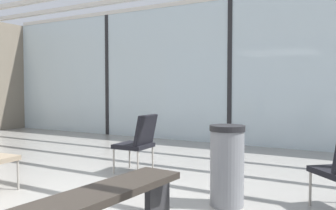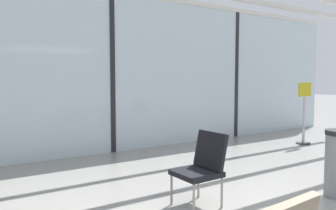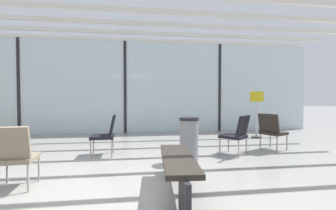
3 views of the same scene
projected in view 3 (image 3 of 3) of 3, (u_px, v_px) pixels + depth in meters
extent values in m
plane|color=gray|center=(109.00, 189.00, 3.13)|extent=(60.00, 60.00, 0.00)
cube|color=silver|center=(125.00, 87.00, 8.23)|extent=(14.00, 0.08, 3.25)
cube|color=black|center=(19.00, 86.00, 7.73)|extent=(0.10, 0.12, 3.25)
cube|color=black|center=(125.00, 87.00, 8.23)|extent=(0.10, 0.12, 3.25)
cube|color=black|center=(219.00, 88.00, 8.72)|extent=(0.10, 0.12, 3.25)
cube|color=beige|center=(120.00, 9.00, 5.38)|extent=(13.72, 0.12, 0.10)
cube|color=beige|center=(122.00, 22.00, 6.31)|extent=(13.72, 0.12, 0.10)
cube|color=beige|center=(124.00, 32.00, 7.24)|extent=(13.72, 0.12, 0.10)
cube|color=beige|center=(125.00, 40.00, 8.18)|extent=(13.72, 0.12, 0.10)
ellipsoid|color=#B2BCD6|center=(119.00, 86.00, 14.04)|extent=(12.69, 3.89, 3.89)
sphere|color=gray|center=(15.00, 86.00, 13.22)|extent=(2.14, 2.14, 2.14)
sphere|color=black|center=(47.00, 79.00, 11.77)|extent=(0.28, 0.28, 0.28)
sphere|color=black|center=(65.00, 79.00, 11.90)|extent=(0.28, 0.28, 0.28)
sphere|color=black|center=(84.00, 79.00, 12.02)|extent=(0.28, 0.28, 0.28)
sphere|color=black|center=(101.00, 79.00, 12.15)|extent=(0.28, 0.28, 0.28)
sphere|color=black|center=(119.00, 79.00, 12.27)|extent=(0.28, 0.28, 0.28)
sphere|color=black|center=(136.00, 80.00, 12.40)|extent=(0.28, 0.28, 0.28)
sphere|color=black|center=(153.00, 80.00, 12.53)|extent=(0.28, 0.28, 0.28)
cube|color=black|center=(102.00, 137.00, 4.95)|extent=(0.50, 0.50, 0.06)
cube|color=black|center=(112.00, 125.00, 4.98)|extent=(0.16, 0.48, 0.44)
cylinder|color=gray|center=(94.00, 145.00, 5.13)|extent=(0.03, 0.03, 0.37)
cylinder|color=gray|center=(91.00, 149.00, 4.71)|extent=(0.03, 0.03, 0.37)
cylinder|color=gray|center=(113.00, 144.00, 5.20)|extent=(0.03, 0.03, 0.37)
cylinder|color=gray|center=(112.00, 148.00, 4.79)|extent=(0.03, 0.03, 0.37)
cube|color=#7F705B|center=(17.00, 159.00, 3.16)|extent=(0.51, 0.51, 0.06)
cube|color=#7F705B|center=(9.00, 143.00, 2.94)|extent=(0.49, 0.17, 0.44)
cylinder|color=gray|center=(39.00, 169.00, 3.42)|extent=(0.03, 0.03, 0.37)
cylinder|color=gray|center=(7.00, 170.00, 3.33)|extent=(0.03, 0.03, 0.37)
cylinder|color=gray|center=(28.00, 178.00, 3.01)|extent=(0.03, 0.03, 0.37)
cube|color=#28231E|center=(274.00, 133.00, 5.49)|extent=(0.64, 0.64, 0.06)
cube|color=#28231E|center=(268.00, 123.00, 5.36)|extent=(0.34, 0.49, 0.44)
cylinder|color=gray|center=(287.00, 142.00, 5.44)|extent=(0.03, 0.03, 0.37)
cylinder|color=gray|center=(270.00, 140.00, 5.78)|extent=(0.03, 0.03, 0.37)
cylinder|color=gray|center=(277.00, 144.00, 5.20)|extent=(0.03, 0.03, 0.37)
cylinder|color=gray|center=(260.00, 142.00, 5.54)|extent=(0.03, 0.03, 0.37)
cube|color=black|center=(233.00, 136.00, 5.01)|extent=(0.68, 0.68, 0.06)
cube|color=black|center=(243.00, 126.00, 4.87)|extent=(0.45, 0.43, 0.44)
cylinder|color=gray|center=(228.00, 143.00, 5.31)|extent=(0.03, 0.03, 0.37)
cylinder|color=gray|center=(220.00, 146.00, 4.99)|extent=(0.03, 0.03, 0.37)
cylinder|color=gray|center=(246.00, 146.00, 5.05)|extent=(0.03, 0.03, 0.37)
cylinder|color=gray|center=(239.00, 149.00, 4.72)|extent=(0.03, 0.03, 0.37)
cube|color=#28231E|center=(178.00, 158.00, 3.02)|extent=(0.52, 1.53, 0.06)
cube|color=#262628|center=(185.00, 198.00, 2.35)|extent=(0.06, 0.36, 0.41)
cube|color=#262628|center=(173.00, 162.00, 3.69)|extent=(0.06, 0.36, 0.41)
cylinder|color=slate|center=(189.00, 141.00, 4.46)|extent=(0.36, 0.36, 0.80)
cylinder|color=black|center=(189.00, 119.00, 4.45)|extent=(0.38, 0.38, 0.06)
cylinder|color=#333333|center=(256.00, 137.00, 7.22)|extent=(0.32, 0.32, 0.03)
cylinder|color=#B2B2B7|center=(257.00, 120.00, 7.21)|extent=(0.06, 0.06, 1.10)
cube|color=gold|center=(257.00, 97.00, 7.19)|extent=(0.44, 0.03, 0.32)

